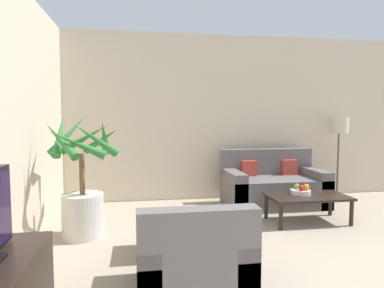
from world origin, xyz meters
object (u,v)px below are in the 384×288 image
at_px(potted_palm, 83,191).
at_px(sofa_loveseat, 273,187).
at_px(fruit_bowl, 301,192).
at_px(apple_green, 297,186).
at_px(ottoman, 172,234).
at_px(apple_red, 301,188).
at_px(coffee_table, 308,199).
at_px(orange_fruit, 306,187).
at_px(armchair, 191,264).
at_px(floor_lamp, 339,131).

relative_size(potted_palm, sofa_loveseat, 0.95).
bearing_deg(fruit_bowl, apple_green, 106.13).
relative_size(apple_green, ottoman, 0.11).
distance_m(fruit_bowl, apple_red, 0.08).
bearing_deg(coffee_table, orange_fruit, 87.77).
distance_m(sofa_loveseat, orange_fruit, 0.87).
bearing_deg(orange_fruit, fruit_bowl, 160.63).
bearing_deg(apple_red, potted_palm, -177.42).
bearing_deg(orange_fruit, ottoman, -157.77).
bearing_deg(orange_fruit, apple_red, -162.71).
height_order(apple_green, armchair, armchair).
xyz_separation_m(floor_lamp, apple_green, (-1.23, -1.01, -0.69)).
bearing_deg(coffee_table, apple_green, 120.80).
height_order(orange_fruit, armchair, armchair).
xyz_separation_m(potted_palm, ottoman, (0.95, -0.60, -0.34)).
distance_m(sofa_loveseat, apple_red, 0.89).
distance_m(potted_palm, floor_lamp, 4.17).
height_order(potted_palm, apple_red, potted_palm).
distance_m(potted_palm, apple_red, 2.71).
height_order(coffee_table, ottoman, ottoman).
bearing_deg(potted_palm, floor_lamp, 17.73).
distance_m(fruit_bowl, armchair, 2.38).
bearing_deg(fruit_bowl, coffee_table, -47.84).
relative_size(apple_red, ottoman, 0.11).
height_order(coffee_table, orange_fruit, orange_fruit).
height_order(sofa_loveseat, floor_lamp, floor_lamp).
relative_size(coffee_table, apple_red, 13.94).
bearing_deg(sofa_loveseat, potted_palm, -159.70).
bearing_deg(ottoman, apple_green, 25.79).
bearing_deg(armchair, ottoman, 93.47).
distance_m(apple_red, armchair, 2.34).
bearing_deg(armchair, potted_palm, 124.15).
distance_m(apple_red, orange_fruit, 0.08).
bearing_deg(apple_red, coffee_table, -15.85).
bearing_deg(orange_fruit, potted_palm, -176.98).
bearing_deg(fruit_bowl, armchair, -136.13).
xyz_separation_m(floor_lamp, orange_fruit, (-1.15, -1.11, -0.68)).
xyz_separation_m(armchair, ottoman, (-0.05, 0.88, -0.07)).
height_order(coffee_table, apple_red, apple_red).
distance_m(potted_palm, ottoman, 1.18).
bearing_deg(apple_red, apple_green, 92.74).
relative_size(sofa_loveseat, ottoman, 2.26).
height_order(sofa_loveseat, armchair, sofa_loveseat).
bearing_deg(ottoman, potted_palm, 147.60).
distance_m(potted_palm, sofa_loveseat, 2.87).
relative_size(sofa_loveseat, armchair, 1.78).
distance_m(fruit_bowl, apple_green, 0.10).
bearing_deg(apple_green, coffee_table, -59.20).
bearing_deg(apple_green, potted_palm, -174.88).
distance_m(sofa_loveseat, coffee_table, 0.90).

